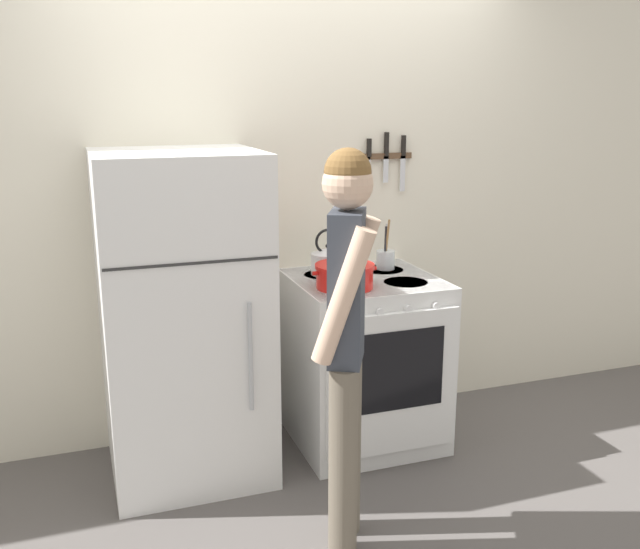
% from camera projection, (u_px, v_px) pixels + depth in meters
% --- Properties ---
extents(ground_plane, '(14.00, 14.00, 0.00)m').
position_uv_depth(ground_plane, '(291.00, 418.00, 4.12)').
color(ground_plane, '#5B5654').
extents(wall_back, '(10.00, 0.06, 2.55)m').
position_uv_depth(wall_back, '(287.00, 199.00, 3.84)').
color(wall_back, silver).
rests_on(wall_back, ground_plane).
extents(refrigerator, '(0.75, 0.74, 1.57)m').
position_uv_depth(refrigerator, '(184.00, 318.00, 3.39)').
color(refrigerator, white).
rests_on(refrigerator, ground_plane).
extents(stove_range, '(0.74, 0.74, 0.90)m').
position_uv_depth(stove_range, '(365.00, 360.00, 3.76)').
color(stove_range, white).
rests_on(stove_range, ground_plane).
extents(dutch_oven_pot, '(0.33, 0.29, 0.14)m').
position_uv_depth(dutch_oven_pot, '(345.00, 276.00, 3.48)').
color(dutch_oven_pot, red).
rests_on(dutch_oven_pot, stove_range).
extents(tea_kettle, '(0.21, 0.17, 0.24)m').
position_uv_depth(tea_kettle, '(328.00, 260.00, 3.74)').
color(tea_kettle, silver).
rests_on(tea_kettle, stove_range).
extents(utensil_jar, '(0.10, 0.10, 0.27)m').
position_uv_depth(utensil_jar, '(386.00, 258.00, 3.86)').
color(utensil_jar, silver).
rests_on(utensil_jar, stove_range).
extents(person, '(0.36, 0.40, 1.63)m').
position_uv_depth(person, '(346.00, 330.00, 2.77)').
color(person, '#6B6051').
rests_on(person, ground_plane).
extents(wall_knife_strip, '(0.31, 0.03, 0.34)m').
position_uv_depth(wall_knife_strip, '(386.00, 155.00, 3.92)').
color(wall_knife_strip, brown).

